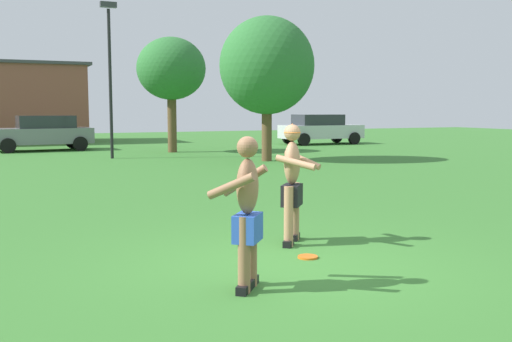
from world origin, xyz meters
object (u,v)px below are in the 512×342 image
player_in_black (292,178)px  tree_left_field (267,66)px  player_near (247,210)px  tree_right_field (171,69)px  lamp_post (110,64)px  frisbee (308,257)px  car_silver_mid_lot (320,129)px  car_gray_near_post (43,132)px

player_in_black → tree_left_field: bearing=66.4°
player_near → player_in_black: (1.42, 1.68, 0.08)m
player_near → tree_left_field: bearing=64.1°
player_in_black → tree_right_field: bearing=79.4°
tree_left_field → tree_right_field: (-1.94, 5.54, 0.16)m
player_in_black → tree_right_field: 17.94m
tree_right_field → player_in_black: bearing=-100.6°
lamp_post → frisbee: bearing=-91.7°
lamp_post → tree_left_field: lamp_post is taller
car_silver_mid_lot → tree_left_field: bearing=-130.9°
tree_left_field → car_gray_near_post: bearing=128.4°
player_in_black → tree_left_field: tree_left_field is taller
player_near → car_gray_near_post: size_ratio=0.36×
lamp_post → tree_left_field: (4.92, -3.39, -0.16)m
tree_left_field → player_in_black: bearing=-113.6°
lamp_post → tree_left_field: size_ratio=1.13×
car_silver_mid_lot → tree_right_field: tree_right_field is taller
player_near → lamp_post: size_ratio=0.28×
player_near → tree_left_field: 15.32m
frisbee → car_gray_near_post: car_gray_near_post is taller
tree_left_field → tree_right_field: tree_left_field is taller
car_gray_near_post → lamp_post: lamp_post is taller
frisbee → tree_right_field: bearing=79.3°
lamp_post → player_near: bearing=-95.7°
car_silver_mid_lot → frisbee: bearing=-120.7°
frisbee → car_gray_near_post: (-1.61, 21.55, 0.81)m
player_in_black → car_gray_near_post: (-1.81, 20.73, -0.10)m
car_gray_near_post → car_silver_mid_lot: same height
player_in_black → frisbee: 1.24m
car_silver_mid_lot → tree_right_field: bearing=-164.8°
player_in_black → tree_left_field: size_ratio=0.33×
car_silver_mid_lot → lamp_post: size_ratio=0.74×
car_gray_near_post → tree_left_field: 11.56m
tree_right_field → tree_left_field: bearing=-70.7°
frisbee → tree_left_field: 14.22m
player_in_black → car_gray_near_post: player_in_black is taller
car_gray_near_post → tree_right_field: (5.06, -3.29, 2.74)m
frisbee → tree_right_field: size_ratio=0.05×
player_near → player_in_black: player_in_black is taller
frisbee → tree_left_field: tree_left_field is taller
car_silver_mid_lot → tree_right_field: 9.53m
tree_left_field → tree_right_field: bearing=109.3°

